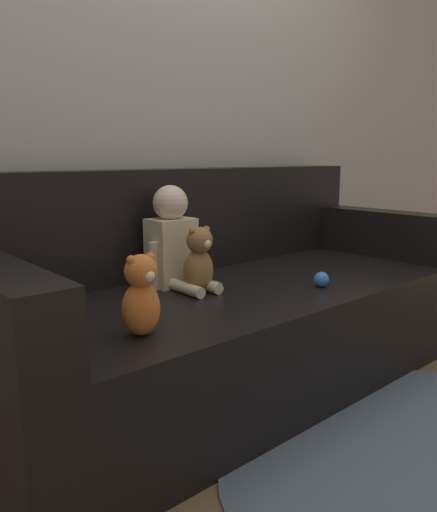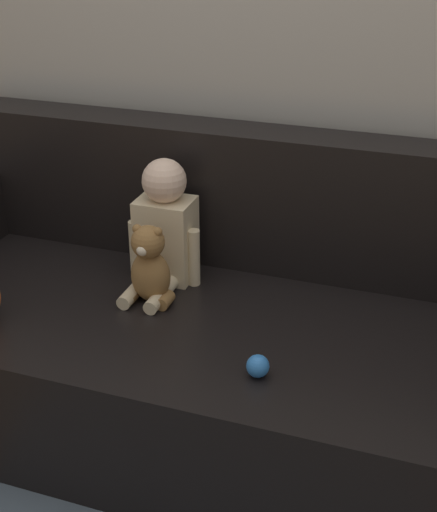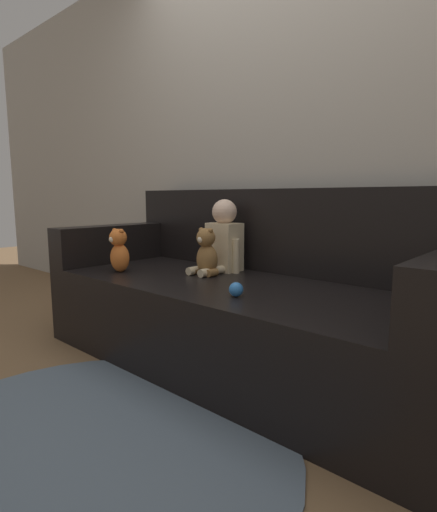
{
  "view_description": "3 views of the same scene",
  "coord_description": "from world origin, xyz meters",
  "px_view_note": "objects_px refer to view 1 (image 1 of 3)",
  "views": [
    {
      "loc": [
        -1.39,
        -1.45,
        0.96
      ],
      "look_at": [
        -0.12,
        -0.0,
        0.57
      ],
      "focal_mm": 35.0,
      "sensor_mm": 36.0,
      "label": 1
    },
    {
      "loc": [
        0.61,
        -1.73,
        1.57
      ],
      "look_at": [
        0.02,
        -0.02,
        0.64
      ],
      "focal_mm": 50.0,
      "sensor_mm": 36.0,
      "label": 2
    },
    {
      "loc": [
        1.25,
        -1.54,
        0.86
      ],
      "look_at": [
        -0.09,
        -0.03,
        0.56
      ],
      "focal_mm": 28.0,
      "sensor_mm": 36.0,
      "label": 3
    }
  ],
  "objects_px": {
    "couch": "(229,309)",
    "plush_toy_side": "(141,296)",
    "toy_ball": "(321,279)",
    "person_baby": "(173,242)",
    "teddy_bear_brown": "(199,262)"
  },
  "relations": [
    {
      "from": "couch",
      "to": "person_baby",
      "type": "bearing_deg",
      "value": 156.48
    },
    {
      "from": "couch",
      "to": "person_baby",
      "type": "xyz_separation_m",
      "value": [
        -0.22,
        0.1,
        0.3
      ]
    },
    {
      "from": "plush_toy_side",
      "to": "toy_ball",
      "type": "distance_m",
      "value": 0.85
    },
    {
      "from": "couch",
      "to": "plush_toy_side",
      "type": "distance_m",
      "value": 0.75
    },
    {
      "from": "person_baby",
      "to": "teddy_bear_brown",
      "type": "bearing_deg",
      "value": -85.13
    },
    {
      "from": "couch",
      "to": "teddy_bear_brown",
      "type": "distance_m",
      "value": 0.33
    },
    {
      "from": "couch",
      "to": "plush_toy_side",
      "type": "relative_size",
      "value": 8.7
    },
    {
      "from": "couch",
      "to": "toy_ball",
      "type": "distance_m",
      "value": 0.41
    },
    {
      "from": "couch",
      "to": "toy_ball",
      "type": "bearing_deg",
      "value": -56.46
    },
    {
      "from": "person_baby",
      "to": "toy_ball",
      "type": "bearing_deg",
      "value": -43.8
    },
    {
      "from": "person_baby",
      "to": "teddy_bear_brown",
      "type": "height_order",
      "value": "person_baby"
    },
    {
      "from": "toy_ball",
      "to": "person_baby",
      "type": "bearing_deg",
      "value": 136.2
    },
    {
      "from": "plush_toy_side",
      "to": "person_baby",
      "type": "bearing_deg",
      "value": 44.85
    },
    {
      "from": "couch",
      "to": "person_baby",
      "type": "height_order",
      "value": "couch"
    },
    {
      "from": "teddy_bear_brown",
      "to": "plush_toy_side",
      "type": "distance_m",
      "value": 0.5
    }
  ]
}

